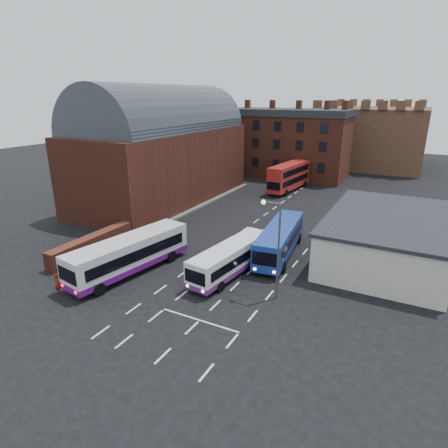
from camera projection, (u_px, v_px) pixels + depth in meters
The scene contains 13 objects.
ground at pixel (166, 285), 30.38m from camera, with size 180.00×180.00×0.00m, color black.
railway_station at pixel (163, 148), 52.26m from camera, with size 12.00×28.00×16.00m.
forecourt_wall at pixel (93, 244), 36.26m from camera, with size 1.20×10.00×1.80m, color #602B1E.
cream_building at pixel (387, 237), 34.73m from camera, with size 10.40×16.40×4.25m.
brick_terrace at pixel (286, 146), 69.63m from camera, with size 22.00×10.00×11.00m, color brown.
castle_keep at pixel (370, 137), 80.85m from camera, with size 22.00×22.00×12.00m, color brown.
bus_white_outbound at pixel (129, 252), 32.03m from camera, with size 4.48×11.81×3.15m.
bus_white_inbound at pixel (231, 257), 31.86m from camera, with size 3.36×9.86×2.64m.
bus_blue at pixel (280, 238), 35.51m from camera, with size 3.71×11.00×2.94m.
bus_red_double at pixel (289, 176), 59.61m from camera, with size 3.64×11.00×4.32m.
street_lamp at pixel (275, 242), 27.03m from camera, with size 1.55×0.34×7.59m.
pedestrian_red at pixel (57, 284), 28.89m from camera, with size 0.61×0.40×1.69m, color maroon.
pedestrian_beige at pixel (114, 272), 31.07m from camera, with size 0.68×0.53×1.40m, color tan.
Camera 1 is at (16.80, -21.73, 14.67)m, focal length 30.00 mm.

